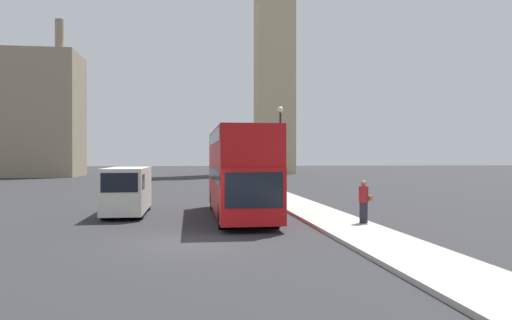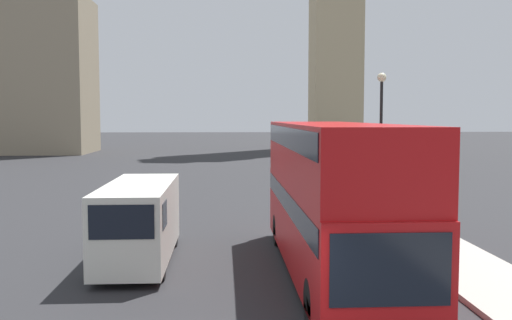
# 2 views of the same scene
# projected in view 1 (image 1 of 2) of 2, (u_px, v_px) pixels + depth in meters

# --- Properties ---
(ground_plane) EXTENTS (300.00, 300.00, 0.00)m
(ground_plane) POSITION_uv_depth(u_px,v_px,m) (192.00, 243.00, 16.93)
(ground_plane) COLOR #28282B
(sidewalk_strip) EXTENTS (2.64, 120.00, 0.15)m
(sidewalk_strip) POSITION_uv_depth(u_px,v_px,m) (370.00, 237.00, 17.76)
(sidewalk_strip) COLOR #ADA89E
(sidewalk_strip) RESTS_ON ground_plane
(red_double_decker_bus) EXTENTS (2.55, 11.01, 4.21)m
(red_double_decker_bus) POSITION_uv_depth(u_px,v_px,m) (240.00, 169.00, 24.14)
(red_double_decker_bus) COLOR #B71114
(red_double_decker_bus) RESTS_ON ground_plane
(white_van) EXTENTS (1.95, 5.99, 2.38)m
(white_van) POSITION_uv_depth(u_px,v_px,m) (127.00, 189.00, 25.17)
(white_van) COLOR silver
(white_van) RESTS_ON ground_plane
(pedestrian) EXTENTS (0.56, 0.40, 1.78)m
(pedestrian) POSITION_uv_depth(u_px,v_px,m) (364.00, 202.00, 20.89)
(pedestrian) COLOR #23232D
(pedestrian) RESTS_ON sidewalk_strip
(street_lamp) EXTENTS (0.36, 0.36, 5.98)m
(street_lamp) POSITION_uv_depth(u_px,v_px,m) (280.00, 139.00, 31.61)
(street_lamp) COLOR black
(street_lamp) RESTS_ON sidewalk_strip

